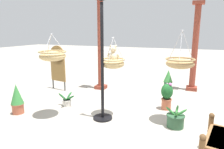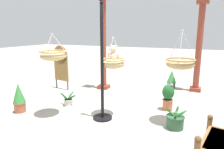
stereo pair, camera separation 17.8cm
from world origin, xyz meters
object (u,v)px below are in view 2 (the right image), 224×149
(greenhouse_pillar_right, at_px, (199,49))
(potted_plant_fern_front, at_px, (68,100))
(hanging_basket_left_high, at_px, (53,55))
(greenhouse_pillar_left, at_px, (103,46))
(potted_plant_trailing_ivy, at_px, (172,79))
(hanging_basket_right_low, at_px, (180,63))
(potted_plant_tall_leafy, at_px, (175,121))
(teddy_bear, at_px, (113,55))
(potted_plant_bushy_green, at_px, (19,97))
(display_pole_central, at_px, (102,84))
(display_sign_board, at_px, (61,63))
(potted_plant_small_succulent, at_px, (168,96))
(hanging_basket_with_teddy, at_px, (113,63))

(greenhouse_pillar_right, distance_m, potted_plant_fern_front, 4.39)
(hanging_basket_left_high, height_order, greenhouse_pillar_left, greenhouse_pillar_left)
(greenhouse_pillar_right, distance_m, potted_plant_trailing_ivy, 1.34)
(hanging_basket_right_low, xyz_separation_m, greenhouse_pillar_left, (-2.69, 1.80, 0.16))
(potted_plant_fern_front, bearing_deg, potted_plant_tall_leafy, -4.11)
(teddy_bear, height_order, potted_plant_bushy_green, teddy_bear)
(display_pole_central, distance_m, greenhouse_pillar_left, 2.59)
(hanging_basket_left_high, distance_m, potted_plant_tall_leafy, 2.99)
(display_pole_central, xyz_separation_m, hanging_basket_right_low, (1.58, 0.45, 0.49))
(potted_plant_tall_leafy, bearing_deg, greenhouse_pillar_left, 142.69)
(potted_plant_trailing_ivy, height_order, display_sign_board, display_sign_board)
(potted_plant_bushy_green, height_order, display_sign_board, display_sign_board)
(greenhouse_pillar_left, height_order, potted_plant_trailing_ivy, greenhouse_pillar_left)
(display_pole_central, xyz_separation_m, potted_plant_small_succulent, (1.27, 1.15, -0.46))
(hanging_basket_with_teddy, height_order, potted_plant_tall_leafy, hanging_basket_with_teddy)
(greenhouse_pillar_right, bearing_deg, hanging_basket_with_teddy, -119.06)
(display_sign_board, bearing_deg, potted_plant_fern_front, -46.28)
(hanging_basket_with_teddy, distance_m, potted_plant_tall_leafy, 1.81)
(potted_plant_fern_front, xyz_separation_m, potted_plant_small_succulent, (2.52, 0.75, 0.24))
(potted_plant_tall_leafy, xyz_separation_m, potted_plant_small_succulent, (-0.32, 0.96, 0.20))
(hanging_basket_left_high, height_order, potted_plant_trailing_ivy, hanging_basket_left_high)
(display_pole_central, distance_m, teddy_bear, 0.69)
(hanging_basket_right_low, xyz_separation_m, potted_plant_bushy_green, (-3.62, -0.96, -0.95))
(display_pole_central, xyz_separation_m, greenhouse_pillar_right, (1.82, 3.26, 0.57))
(hanging_basket_with_teddy, relative_size, hanging_basket_left_high, 1.15)
(hanging_basket_right_low, xyz_separation_m, potted_plant_trailing_ivy, (-0.55, 2.84, -1.00))
(hanging_basket_left_high, bearing_deg, potted_plant_trailing_ivy, 59.65)
(potted_plant_bushy_green, distance_m, display_sign_board, 2.21)
(display_sign_board, bearing_deg, display_pole_central, -33.77)
(teddy_bear, distance_m, hanging_basket_left_high, 1.35)
(hanging_basket_with_teddy, relative_size, potted_plant_bushy_green, 0.95)
(hanging_basket_left_high, bearing_deg, potted_plant_fern_front, 104.19)
(display_pole_central, distance_m, potted_plant_fern_front, 1.49)
(display_pole_central, relative_size, potted_plant_fern_front, 4.79)
(display_pole_central, height_order, hanging_basket_left_high, display_pole_central)
(teddy_bear, height_order, potted_plant_trailing_ivy, teddy_bear)
(hanging_basket_left_high, xyz_separation_m, potted_plant_bushy_green, (-0.97, -0.20, -1.07))
(greenhouse_pillar_right, height_order, potted_plant_bushy_green, greenhouse_pillar_right)
(hanging_basket_left_high, height_order, potted_plant_tall_leafy, hanging_basket_left_high)
(potted_plant_tall_leafy, height_order, potted_plant_bushy_green, potted_plant_bushy_green)
(teddy_bear, distance_m, potted_plant_bushy_green, 2.56)
(hanging_basket_with_teddy, xyz_separation_m, greenhouse_pillar_left, (-1.26, 2.00, 0.21))
(potted_plant_fern_front, height_order, potted_plant_tall_leafy, potted_plant_tall_leafy)
(potted_plant_small_succulent, bearing_deg, hanging_basket_right_low, -66.08)
(potted_plant_small_succulent, bearing_deg, hanging_basket_left_high, -148.18)
(display_pole_central, relative_size, hanging_basket_left_high, 4.28)
(potted_plant_fern_front, relative_size, potted_plant_bushy_green, 0.74)
(teddy_bear, bearing_deg, hanging_basket_right_low, 7.29)
(hanging_basket_left_high, xyz_separation_m, potted_plant_small_succulent, (2.34, 1.45, -1.08))
(greenhouse_pillar_left, distance_m, display_sign_board, 1.56)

